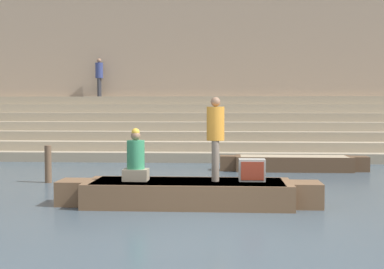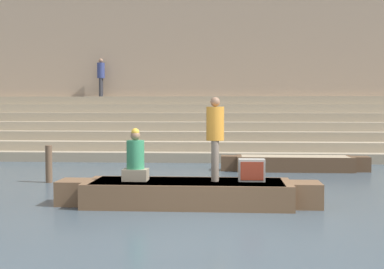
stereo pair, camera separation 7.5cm
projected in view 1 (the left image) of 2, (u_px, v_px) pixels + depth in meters
The scene contains 10 objects.
ground_plane at pixel (211, 224), 9.31m from camera, with size 120.00×120.00×0.00m, color #3D4C56.
ghat_steps at pixel (220, 134), 22.24m from camera, with size 36.00×4.77×2.49m.
back_wall at pixel (221, 67), 24.38m from camera, with size 34.20×1.28×7.73m.
rowboat_main at pixel (188, 193), 11.02m from camera, with size 5.42×1.52×0.51m.
person_standing at pixel (215, 133), 11.02m from camera, with size 0.37×0.37×1.73m.
person_rowing at pixel (136, 160), 11.06m from camera, with size 0.51×0.40×1.09m.
tv_set at pixel (252, 170), 11.02m from camera, with size 0.54×0.39×0.45m.
moored_boat_shore at pixel (293, 163), 16.99m from camera, with size 4.66×1.06×0.47m.
mooring_post at pixel (48, 164), 14.31m from camera, with size 0.18×0.18×1.00m, color brown.
person_on_steps at pixel (99, 75), 23.81m from camera, with size 0.34×0.34×1.70m.
Camera 1 is at (0.25, -9.22, 2.04)m, focal length 50.00 mm.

